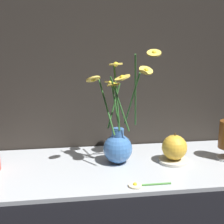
% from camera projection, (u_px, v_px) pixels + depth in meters
% --- Properties ---
extents(ground_plane, '(6.00, 6.00, 0.00)m').
position_uv_depth(ground_plane, '(109.00, 169.00, 0.97)').
color(ground_plane, black).
extents(shelf, '(0.90, 0.35, 0.01)m').
position_uv_depth(shelf, '(109.00, 168.00, 0.97)').
color(shelf, '#B2B7BC').
rests_on(shelf, ground_plane).
extents(vase_with_flowers, '(0.23, 0.14, 0.35)m').
position_uv_depth(vase_with_flowers, '(118.00, 141.00, 0.97)').
color(vase_with_flowers, '#3F72B7').
rests_on(vase_with_flowers, shelf).
extents(saucer_plate, '(0.10, 0.10, 0.01)m').
position_uv_depth(saucer_plate, '(174.00, 161.00, 0.99)').
color(saucer_plate, silver).
rests_on(saucer_plate, shelf).
extents(orange_fruit, '(0.08, 0.08, 0.09)m').
position_uv_depth(orange_fruit, '(175.00, 148.00, 0.98)').
color(orange_fruit, gold).
rests_on(orange_fruit, saucer_plate).
extents(loose_daisy, '(0.12, 0.04, 0.01)m').
position_uv_depth(loose_daisy, '(140.00, 185.00, 0.84)').
color(loose_daisy, '#4C8E3D').
rests_on(loose_daisy, shelf).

